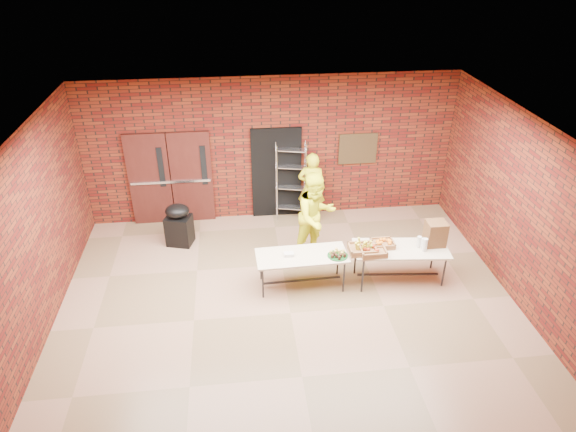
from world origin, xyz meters
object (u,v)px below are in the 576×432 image
(wire_rack, at_px, (291,181))
(covered_grill, at_px, (179,224))
(table_left, at_px, (302,258))
(volunteer_man, at_px, (316,217))
(table_right, at_px, (401,251))
(volunteer_woman, at_px, (311,188))
(coffee_dispenser, at_px, (435,233))

(wire_rack, distance_m, covered_grill, 2.61)
(table_left, relative_size, volunteer_man, 0.91)
(table_right, xyz_separation_m, volunteer_woman, (-1.29, 2.37, 0.18))
(coffee_dispenser, xyz_separation_m, volunteer_woman, (-1.93, 2.31, -0.12))
(volunteer_man, bearing_deg, volunteer_woman, 59.52)
(table_right, relative_size, coffee_dispenser, 3.79)
(table_left, xyz_separation_m, volunteer_man, (0.40, 0.94, 0.29))
(wire_rack, bearing_deg, table_left, -78.37)
(wire_rack, xyz_separation_m, table_left, (-0.11, -2.56, -0.28))
(table_left, distance_m, table_right, 1.83)
(coffee_dispenser, distance_m, volunteer_man, 2.26)
(coffee_dispenser, xyz_separation_m, covered_grill, (-4.78, 1.69, -0.48))
(coffee_dispenser, height_order, volunteer_woman, volunteer_woman)
(table_right, distance_m, volunteer_man, 1.75)
(table_left, distance_m, volunteer_woman, 2.41)
(coffee_dispenser, xyz_separation_m, volunteer_man, (-2.07, 0.91, -0.03))
(table_left, height_order, volunteer_man, volunteer_man)
(table_right, xyz_separation_m, coffee_dispenser, (0.64, 0.06, 0.29))
(coffee_dispenser, bearing_deg, table_right, -174.50)
(table_right, height_order, volunteer_woman, volunteer_woman)
(volunteer_woman, relative_size, volunteer_man, 0.90)
(coffee_dispenser, relative_size, covered_grill, 0.51)
(table_right, bearing_deg, coffee_dispenser, 11.23)
(covered_grill, bearing_deg, wire_rack, 35.28)
(table_left, relative_size, table_right, 0.94)
(covered_grill, xyz_separation_m, volunteer_woman, (2.86, 0.62, 0.37))
(wire_rack, height_order, volunteer_woman, wire_rack)
(wire_rack, relative_size, volunteer_man, 0.99)
(table_right, bearing_deg, volunteer_man, 151.62)
(table_right, bearing_deg, volunteer_woman, 124.25)
(table_left, xyz_separation_m, volunteer_woman, (0.54, 2.34, 0.20))
(table_right, bearing_deg, table_left, -175.24)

